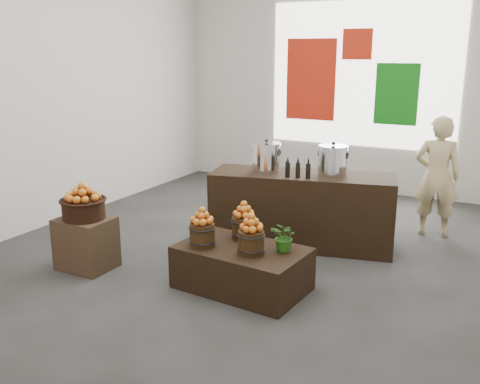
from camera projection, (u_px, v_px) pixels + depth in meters
The scene contains 23 objects.
ground at pixel (253, 249), 6.64m from camera, with size 7.00×7.00×0.00m, color #393936.
back_wall at pixel (345, 74), 9.13m from camera, with size 6.00×0.04×4.00m, color beige.
back_opening at pixel (362, 75), 8.97m from camera, with size 3.20×0.02×2.40m, color white.
deco_red_left at pixel (311, 80), 9.40m from camera, with size 0.90×0.04×1.40m, color #B6200E.
deco_green_right at pixel (397, 94), 8.77m from camera, with size 0.70×0.04×1.00m, color #106912.
deco_red_upper at pixel (357, 44), 8.88m from camera, with size 0.50×0.04×0.50m, color #B6200E.
crate at pixel (86, 243), 6.01m from camera, with size 0.59×0.48×0.59m, color #4F3525.
wicker_basket at pixel (84, 209), 5.90m from camera, with size 0.47×0.47×0.21m, color black.
apples_in_basket at pixel (82, 191), 5.85m from camera, with size 0.37×0.37×0.20m, color #AD050E, non-canonical shape.
display_table at pixel (242, 268), 5.50m from camera, with size 1.29×0.80×0.45m, color black.
apple_bucket_front_left at pixel (202, 235), 5.46m from camera, with size 0.26×0.26×0.24m, color #3A260F.
apples_in_bucket_front_left at pixel (202, 216), 5.40m from camera, with size 0.19×0.19×0.17m, color #AD050E, non-canonical shape.
apple_bucket_front_right at pixel (251, 242), 5.24m from camera, with size 0.26×0.26×0.24m, color #3A260F.
apples_in_bucket_front_right at pixel (251, 222), 5.19m from camera, with size 0.19×0.19×0.17m, color #AD050E, non-canonical shape.
apple_bucket_rear at pixel (244, 228), 5.67m from camera, with size 0.26×0.26×0.24m, color #3A260F.
apples_in_bucket_rear at pixel (244, 209), 5.62m from camera, with size 0.19×0.19×0.17m, color #AD050E, non-canonical shape.
herb_garnish_right at pixel (285, 237), 5.30m from camera, with size 0.27×0.24×0.30m, color #215A13.
herb_garnish_left at pixel (204, 223), 5.79m from camera, with size 0.15×0.12×0.27m, color #215A13.
counter at pixel (302, 210), 6.70m from camera, with size 2.25×0.72×0.92m, color black.
stock_pot_left at pixel (266, 158), 6.65m from camera, with size 0.35×0.35×0.35m, color silver.
stock_pot_center at pixel (333, 161), 6.45m from camera, with size 0.35×0.35×0.35m, color silver.
oil_cruets at pixel (300, 167), 6.34m from camera, with size 0.25×0.06×0.26m, color black, non-canonical shape.
shopper at pixel (437, 177), 6.97m from camera, with size 0.58×0.38×1.60m, color tan.
Camera 1 is at (2.78, -5.59, 2.38)m, focal length 40.00 mm.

